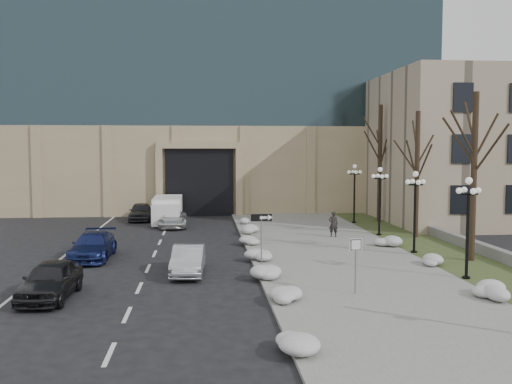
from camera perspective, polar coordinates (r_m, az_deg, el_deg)
ground at (r=20.05m, az=5.73°, el=-13.27°), size 160.00×160.00×0.00m
sidewalk at (r=34.06m, az=6.99°, el=-5.77°), size 9.00×40.00×0.12m
curb at (r=33.39m, az=-0.61°, el=-5.92°), size 0.30×40.00×0.14m
grass_strip at (r=36.00m, az=17.20°, el=-5.40°), size 4.00×40.00×0.10m
stone_wall at (r=38.55m, az=18.82°, el=-4.34°), size 0.50×30.00×0.70m
office_tower at (r=63.56m, az=-3.86°, el=15.73°), size 40.00×24.70×36.00m
classical_building at (r=53.32m, az=23.54°, el=4.01°), size 22.00×18.12×12.00m
car_a at (r=24.67m, az=-19.87°, el=-8.28°), size 2.00×4.58×1.54m
car_b at (r=27.79m, az=-6.80°, el=-6.78°), size 1.68×4.28×1.39m
car_c at (r=32.52m, az=-15.99°, el=-5.21°), size 2.10×5.01×1.44m
car_d at (r=43.97m, az=-8.32°, el=-2.72°), size 2.12×4.50×1.24m
car_e at (r=48.55m, az=-11.47°, el=-1.93°), size 1.89×4.43×1.49m
pedestrian at (r=38.54m, az=7.74°, el=-3.20°), size 0.66×0.46×1.71m
box_truck at (r=46.79m, az=-8.84°, el=-1.84°), size 2.35×6.45×2.04m
one_way_sign at (r=27.63m, az=0.91°, el=-3.25°), size 1.08×0.31×2.89m
keep_sign at (r=23.69m, az=9.94°, el=-6.12°), size 0.52×0.08×2.41m
snow_clump_a at (r=17.54m, az=4.64°, el=-14.87°), size 1.10×1.60×0.36m
snow_clump_b at (r=22.69m, az=2.99°, el=-10.35°), size 1.10×1.60×0.36m
snow_clump_c at (r=26.10m, az=1.42°, el=-8.37°), size 1.10×1.60×0.36m
snow_clump_d at (r=30.53m, az=0.19°, el=-6.47°), size 1.10×1.60×0.36m
snow_clump_e at (r=35.29m, az=-0.48°, el=-4.98°), size 1.10×1.60×0.36m
snow_clump_f at (r=39.84m, az=-0.92°, el=-3.89°), size 1.10×1.60×0.36m
snow_clump_g at (r=44.12m, az=-1.29°, el=-3.07°), size 1.10×1.60×0.36m
snow_clump_h at (r=24.97m, az=22.27°, el=-9.30°), size 1.10×1.60×0.36m
snow_clump_i at (r=30.35m, az=16.82°, el=-6.73°), size 1.10×1.60×0.36m
snow_clump_j at (r=35.98m, az=12.79°, el=-4.91°), size 1.10×1.60×0.36m
lamppost_a at (r=27.66m, az=20.44°, el=-2.09°), size 1.18×1.18×4.76m
lamppost_b at (r=33.60m, az=15.62°, el=-0.85°), size 1.18×1.18×4.76m
lamppost_c at (r=39.71m, az=12.27°, el=0.01°), size 1.18×1.18×4.76m
lamppost_d at (r=45.93m, az=9.82°, el=0.64°), size 1.18×1.18×4.76m
tree_near at (r=32.05m, az=21.01°, el=3.69°), size 3.20×3.20×9.00m
tree_mid at (r=39.39m, az=15.83°, el=3.45°), size 3.20×3.20×8.50m
tree_far at (r=46.93m, az=12.31°, el=4.45°), size 3.20×3.20×9.50m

